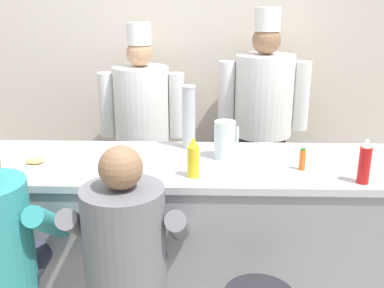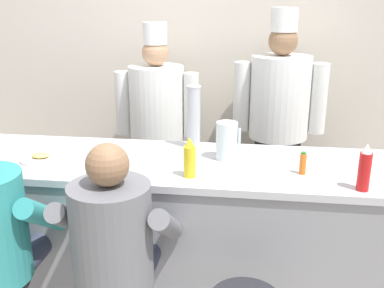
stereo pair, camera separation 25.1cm
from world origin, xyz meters
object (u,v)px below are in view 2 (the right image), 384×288
object	(u,v)px
ketchup_bottle_red	(365,169)
water_pitcher_clear	(227,141)
hot_sauce_bottle_orange	(303,163)
cook_in_whites_far	(278,117)
mustard_bottle_yellow	(190,158)
diner_seated_grey	(115,244)
cup_stack_steel	(194,117)
cook_in_whites_near	(157,122)
breakfast_plate	(41,158)

from	to	relation	value
ketchup_bottle_red	water_pitcher_clear	xyz separation A→B (m)	(-0.69, 0.35, -0.00)
hot_sauce_bottle_orange	cook_in_whites_far	size ratio (longest dim) A/B	0.07
mustard_bottle_yellow	hot_sauce_bottle_orange	distance (m)	0.61
cook_in_whites_far	ketchup_bottle_red	bearing A→B (deg)	-76.18
diner_seated_grey	cup_stack_steel	bearing A→B (deg)	73.88
hot_sauce_bottle_orange	diner_seated_grey	xyz separation A→B (m)	(-0.89, -0.52, -0.25)
cook_in_whites_near	diner_seated_grey	bearing A→B (deg)	-84.95
cup_stack_steel	diner_seated_grey	size ratio (longest dim) A/B	0.30
diner_seated_grey	cook_in_whites_far	world-z (taller)	cook_in_whites_far
mustard_bottle_yellow	water_pitcher_clear	bearing A→B (deg)	59.20
breakfast_plate	ketchup_bottle_red	bearing A→B (deg)	-6.07
mustard_bottle_yellow	diner_seated_grey	distance (m)	0.58
cook_in_whites_near	breakfast_plate	bearing A→B (deg)	-111.32
mustard_bottle_yellow	ketchup_bottle_red	bearing A→B (deg)	-3.90
cup_stack_steel	cook_in_whites_far	world-z (taller)	cook_in_whites_far
hot_sauce_bottle_orange	water_pitcher_clear	size ratio (longest dim) A/B	0.56
ketchup_bottle_red	mustard_bottle_yellow	xyz separation A→B (m)	(-0.87, 0.06, -0.01)
ketchup_bottle_red	cook_in_whites_near	size ratio (longest dim) A/B	0.14
ketchup_bottle_red	cup_stack_steel	world-z (taller)	cup_stack_steel
hot_sauce_bottle_orange	diner_seated_grey	bearing A→B (deg)	-149.75
breakfast_plate	cup_stack_steel	xyz separation A→B (m)	(0.85, 0.36, 0.18)
water_pitcher_clear	diner_seated_grey	size ratio (longest dim) A/B	0.17
diner_seated_grey	mustard_bottle_yellow	bearing A→B (deg)	53.51
hot_sauce_bottle_orange	ketchup_bottle_red	bearing A→B (deg)	-32.93
water_pitcher_clear	cook_in_whites_far	xyz separation A→B (m)	(0.35, 1.03, -0.11)
hot_sauce_bottle_orange	cook_in_whites_near	distance (m)	1.56
cook_in_whites_near	cook_in_whites_far	bearing A→B (deg)	3.17
hot_sauce_bottle_orange	mustard_bottle_yellow	bearing A→B (deg)	-168.83
ketchup_bottle_red	diner_seated_grey	world-z (taller)	diner_seated_grey
cup_stack_steel	diner_seated_grey	bearing A→B (deg)	-106.12
hot_sauce_bottle_orange	water_pitcher_clear	distance (m)	0.46
ketchup_bottle_red	diner_seated_grey	distance (m)	1.25
diner_seated_grey	cook_in_whites_far	distance (m)	1.92
ketchup_bottle_red	water_pitcher_clear	distance (m)	0.78
breakfast_plate	water_pitcher_clear	bearing A→B (deg)	8.92
diner_seated_grey	hot_sauce_bottle_orange	bearing A→B (deg)	30.25
ketchup_bottle_red	hot_sauce_bottle_orange	world-z (taller)	ketchup_bottle_red
ketchup_bottle_red	mustard_bottle_yellow	world-z (taller)	ketchup_bottle_red
hot_sauce_bottle_orange	cup_stack_steel	distance (m)	0.75
hot_sauce_bottle_orange	cook_in_whites_far	world-z (taller)	cook_in_whites_far
water_pitcher_clear	diner_seated_grey	bearing A→B (deg)	-124.17
water_pitcher_clear	cook_in_whites_far	size ratio (longest dim) A/B	0.12
cup_stack_steel	cook_in_whites_near	bearing A→B (deg)	117.18
cup_stack_steel	diner_seated_grey	xyz separation A→B (m)	(-0.26, -0.89, -0.39)
ketchup_bottle_red	hot_sauce_bottle_orange	size ratio (longest dim) A/B	1.93
breakfast_plate	cup_stack_steel	distance (m)	0.94
cook_in_whites_near	mustard_bottle_yellow	bearing A→B (deg)	-70.66
ketchup_bottle_red	cup_stack_steel	bearing A→B (deg)	149.14
water_pitcher_clear	cup_stack_steel	bearing A→B (deg)	139.20
water_pitcher_clear	diner_seated_grey	distance (m)	0.90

